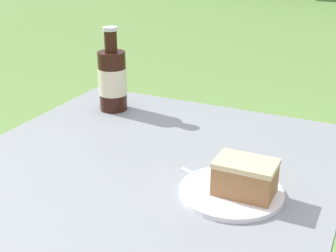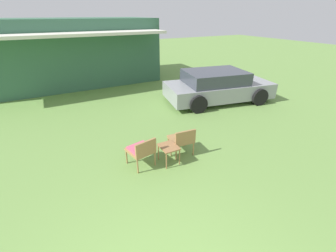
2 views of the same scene
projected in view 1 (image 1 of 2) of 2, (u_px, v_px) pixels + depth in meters
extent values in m
cube|color=gray|center=(148.00, 171.00, 1.03)|extent=(0.81, 0.82, 0.04)
cylinder|color=gray|center=(107.00, 196.00, 1.62)|extent=(0.04, 0.04, 0.68)
cylinder|color=white|center=(231.00, 192.00, 0.90)|extent=(0.20, 0.20, 0.01)
cube|color=#9E6B42|center=(245.00, 180.00, 0.87)|extent=(0.11, 0.07, 0.06)
cube|color=#DBBC89|center=(246.00, 164.00, 0.86)|extent=(0.11, 0.08, 0.01)
cylinder|color=black|center=(113.00, 81.00, 1.30)|extent=(0.08, 0.08, 0.17)
cylinder|color=black|center=(111.00, 41.00, 1.26)|extent=(0.03, 0.03, 0.06)
cylinder|color=silver|center=(110.00, 29.00, 1.24)|extent=(0.04, 0.04, 0.01)
cylinder|color=beige|center=(113.00, 81.00, 1.30)|extent=(0.08, 0.08, 0.07)
cube|color=silver|center=(212.00, 184.00, 0.93)|extent=(0.16, 0.07, 0.01)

